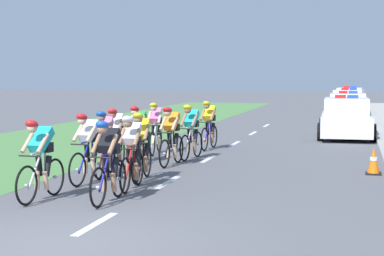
# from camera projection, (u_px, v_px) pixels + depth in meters

# --- Properties ---
(ground_plane) EXTENTS (160.00, 160.00, 0.00)m
(ground_plane) POSITION_uv_depth(u_px,v_px,m) (59.00, 245.00, 8.76)
(ground_plane) COLOR #56565B
(kerb_edge) EXTENTS (0.16, 60.00, 0.13)m
(kerb_edge) POSITION_uv_depth(u_px,v_px,m) (380.00, 143.00, 21.10)
(kerb_edge) COLOR #9E9E99
(kerb_edge) RESTS_ON ground
(grass_verge) EXTENTS (7.00, 60.00, 0.01)m
(grass_verge) POSITION_uv_depth(u_px,v_px,m) (76.00, 137.00, 23.80)
(grass_verge) COLOR #4C7F42
(grass_verge) RESTS_ON ground
(lane_markings_centre) EXTENTS (0.14, 25.60, 0.01)m
(lane_markings_centre) POSITION_uv_depth(u_px,v_px,m) (209.00, 159.00, 17.71)
(lane_markings_centre) COLOR white
(lane_markings_centre) RESTS_ON ground
(cyclist_lead) EXTENTS (0.43, 1.72, 1.56)m
(cyclist_lead) POSITION_uv_depth(u_px,v_px,m) (40.00, 159.00, 11.78)
(cyclist_lead) COLOR black
(cyclist_lead) RESTS_ON ground
(cyclist_second) EXTENTS (0.42, 1.72, 1.56)m
(cyclist_second) POSITION_uv_depth(u_px,v_px,m) (108.00, 160.00, 11.59)
(cyclist_second) COLOR black
(cyclist_second) RESTS_ON ground
(cyclist_third) EXTENTS (0.44, 1.72, 1.56)m
(cyclist_third) POSITION_uv_depth(u_px,v_px,m) (88.00, 147.00, 13.66)
(cyclist_third) COLOR black
(cyclist_third) RESTS_ON ground
(cyclist_fourth) EXTENTS (0.44, 1.72, 1.56)m
(cyclist_fourth) POSITION_uv_depth(u_px,v_px,m) (132.00, 151.00, 12.91)
(cyclist_fourth) COLOR black
(cyclist_fourth) RESTS_ON ground
(cyclist_fifth) EXTENTS (0.45, 1.72, 1.56)m
(cyclist_fifth) POSITION_uv_depth(u_px,v_px,m) (105.00, 142.00, 14.59)
(cyclist_fifth) COLOR black
(cyclist_fifth) RESTS_ON ground
(cyclist_sixth) EXTENTS (0.44, 1.72, 1.56)m
(cyclist_sixth) POSITION_uv_depth(u_px,v_px,m) (141.00, 145.00, 14.00)
(cyclist_sixth) COLOR black
(cyclist_sixth) RESTS_ON ground
(cyclist_seventh) EXTENTS (0.45, 1.72, 1.56)m
(cyclist_seventh) POSITION_uv_depth(u_px,v_px,m) (116.00, 138.00, 15.64)
(cyclist_seventh) COLOR black
(cyclist_seventh) RESTS_ON ground
(cyclist_eighth) EXTENTS (0.44, 1.72, 1.56)m
(cyclist_eighth) POSITION_uv_depth(u_px,v_px,m) (171.00, 135.00, 16.34)
(cyclist_eighth) COLOR black
(cyclist_eighth) RESTS_ON ground
(cyclist_ninth) EXTENTS (0.42, 1.72, 1.56)m
(cyclist_ninth) POSITION_uv_depth(u_px,v_px,m) (138.00, 133.00, 16.84)
(cyclist_ninth) COLOR black
(cyclist_ninth) RESTS_ON ground
(cyclist_tenth) EXTENTS (0.45, 1.72, 1.56)m
(cyclist_tenth) POSITION_uv_depth(u_px,v_px,m) (191.00, 131.00, 17.55)
(cyclist_tenth) COLOR black
(cyclist_tenth) RESTS_ON ground
(cyclist_eleventh) EXTENTS (0.45, 1.72, 1.56)m
(cyclist_eleventh) POSITION_uv_depth(u_px,v_px,m) (156.00, 127.00, 18.73)
(cyclist_eleventh) COLOR black
(cyclist_eleventh) RESTS_ON ground
(cyclist_twelfth) EXTENTS (0.44, 1.72, 1.56)m
(cyclist_twelfth) POSITION_uv_depth(u_px,v_px,m) (209.00, 124.00, 19.88)
(cyclist_twelfth) COLOR black
(cyclist_twelfth) RESTS_ON ground
(police_car_nearest) EXTENTS (2.09, 4.45, 1.59)m
(police_car_nearest) POSITION_uv_depth(u_px,v_px,m) (346.00, 120.00, 23.56)
(police_car_nearest) COLOR white
(police_car_nearest) RESTS_ON ground
(police_car_second) EXTENTS (2.02, 4.41, 1.59)m
(police_car_second) POSITION_uv_depth(u_px,v_px,m) (348.00, 111.00, 29.43)
(police_car_second) COLOR white
(police_car_second) RESTS_ON ground
(police_car_third) EXTENTS (2.29, 4.54, 1.59)m
(police_car_third) POSITION_uv_depth(u_px,v_px,m) (349.00, 104.00, 35.99)
(police_car_third) COLOR silver
(police_car_third) RESTS_ON ground
(police_car_furthest) EXTENTS (2.17, 4.49, 1.59)m
(police_car_furthest) POSITION_uv_depth(u_px,v_px,m) (350.00, 100.00, 41.81)
(police_car_furthest) COLOR white
(police_car_furthest) RESTS_ON ground
(traffic_cone_near) EXTENTS (0.36, 0.36, 0.64)m
(traffic_cone_near) POSITION_uv_depth(u_px,v_px,m) (374.00, 161.00, 14.91)
(traffic_cone_near) COLOR black
(traffic_cone_near) RESTS_ON ground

